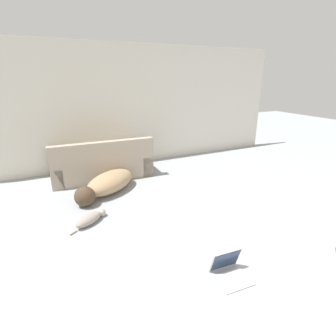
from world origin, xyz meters
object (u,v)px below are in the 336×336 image
couch (101,164)px  dog (107,184)px  cat (90,219)px  laptop_open (229,268)px

couch → dog: (-0.09, -0.83, -0.08)m
dog → cat: bearing=25.6°
couch → cat: size_ratio=3.42×
couch → cat: 1.77m
dog → cat: 0.96m
dog → laptop_open: dog is taller
dog → cat: size_ratio=2.45×
cat → laptop_open: (1.05, -1.59, 0.02)m
couch → dog: size_ratio=1.40×
cat → laptop_open: bearing=-90.1°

